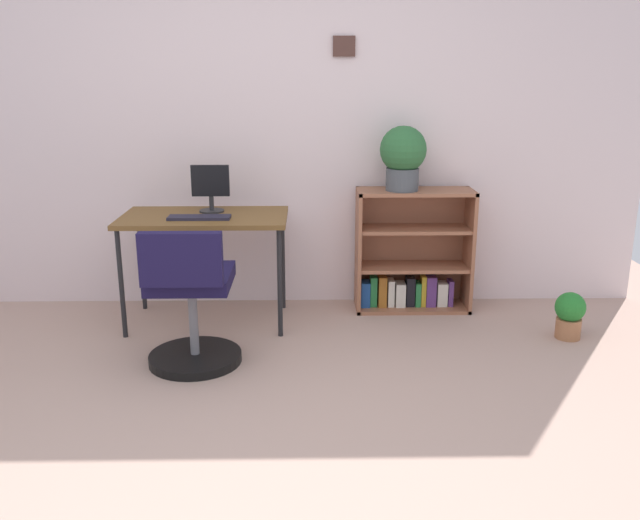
# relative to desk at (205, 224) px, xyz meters

# --- Properties ---
(ground_plane) EXTENTS (6.24, 6.24, 0.00)m
(ground_plane) POSITION_rel_desk_xyz_m (0.36, -1.69, -0.66)
(ground_plane) COLOR tan
(wall_back) EXTENTS (5.20, 0.12, 2.48)m
(wall_back) POSITION_rel_desk_xyz_m (0.36, 0.46, 0.58)
(wall_back) COLOR silver
(wall_back) RESTS_ON ground_plane
(desk) EXTENTS (1.04, 0.60, 0.71)m
(desk) POSITION_rel_desk_xyz_m (0.00, 0.00, 0.00)
(desk) COLOR brown
(desk) RESTS_ON ground_plane
(monitor) EXTENTS (0.24, 0.16, 0.30)m
(monitor) POSITION_rel_desk_xyz_m (0.03, 0.10, 0.21)
(monitor) COLOR #262628
(monitor) RESTS_ON desk
(keyboard) EXTENTS (0.38, 0.12, 0.02)m
(keyboard) POSITION_rel_desk_xyz_m (-0.01, -0.11, 0.07)
(keyboard) COLOR #232031
(keyboard) RESTS_ON desk
(office_chair) EXTENTS (0.52, 0.55, 0.81)m
(office_chair) POSITION_rel_desk_xyz_m (0.01, -0.69, -0.30)
(office_chair) COLOR black
(office_chair) RESTS_ON ground_plane
(bookshelf_low) EXTENTS (0.78, 0.30, 0.83)m
(bookshelf_low) POSITION_rel_desk_xyz_m (1.36, 0.27, -0.29)
(bookshelf_low) COLOR #955B40
(bookshelf_low) RESTS_ON ground_plane
(potted_plant_on_shelf) EXTENTS (0.30, 0.30, 0.42)m
(potted_plant_on_shelf) POSITION_rel_desk_xyz_m (1.27, 0.21, 0.40)
(potted_plant_on_shelf) COLOR #474C51
(potted_plant_on_shelf) RESTS_ON bookshelf_low
(potted_plant_floor) EXTENTS (0.18, 0.18, 0.29)m
(potted_plant_floor) POSITION_rel_desk_xyz_m (2.25, -0.32, -0.50)
(potted_plant_floor) COLOR #9E6642
(potted_plant_floor) RESTS_ON ground_plane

